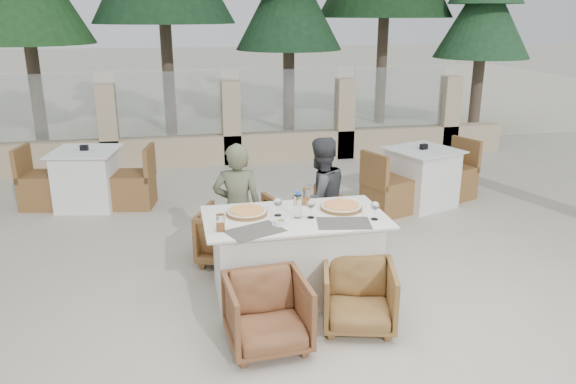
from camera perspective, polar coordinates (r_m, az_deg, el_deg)
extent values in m
plane|color=#BCB4A1|center=(5.32, 0.15, -9.96)|extent=(80.00, 80.00, 0.00)
cube|color=beige|center=(18.80, -8.82, 9.96)|extent=(30.00, 16.00, 0.01)
cone|color=#1B4122|center=(12.07, 0.08, 17.84)|extent=(2.20, 2.20, 5.00)
cone|color=#234F2B|center=(12.86, 19.22, 15.78)|extent=(1.98, 1.98, 4.50)
cube|color=#4E4B43|center=(4.61, -3.36, -3.97)|extent=(0.53, 0.45, 0.00)
cube|color=#4E4943|center=(4.79, 5.69, -3.17)|extent=(0.50, 0.37, 0.00)
cylinder|color=orange|center=(4.98, -4.21, -2.05)|extent=(0.44, 0.44, 0.05)
cylinder|color=#EB5520|center=(5.12, 5.42, -1.48)|extent=(0.49, 0.49, 0.05)
cylinder|color=#BCE4F7|center=(4.86, 0.99, -1.28)|extent=(0.07, 0.07, 0.24)
cylinder|color=#C6701C|center=(4.62, -6.88, -3.12)|extent=(0.08, 0.08, 0.14)
cylinder|color=orange|center=(5.21, 1.82, -0.48)|extent=(0.09, 0.09, 0.15)
imported|color=#9A6738|center=(5.85, -5.80, -4.33)|extent=(0.81, 0.82, 0.57)
imported|color=brown|center=(5.99, 1.80, -3.21)|extent=(0.90, 0.91, 0.67)
imported|color=brown|center=(4.39, -2.12, -12.20)|extent=(0.65, 0.66, 0.57)
imported|color=brown|center=(4.68, 7.17, -10.49)|extent=(0.70, 0.72, 0.54)
imported|color=#575B42|center=(5.48, -5.13, -1.73)|extent=(0.53, 0.41, 1.31)
imported|color=#3B3E40|center=(5.79, 3.28, -0.70)|extent=(0.76, 0.68, 1.29)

